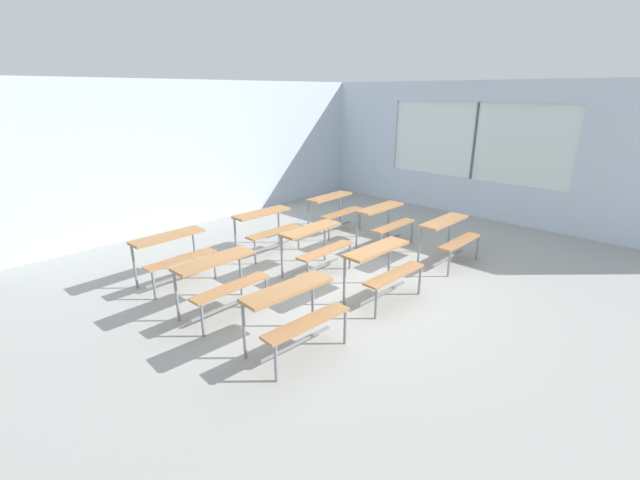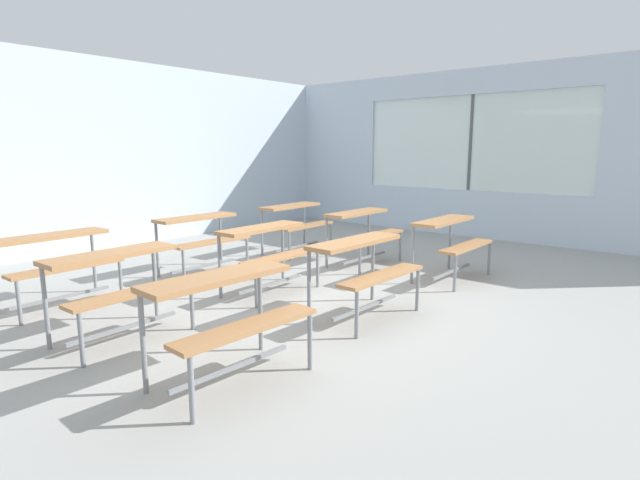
{
  "view_description": "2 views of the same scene",
  "coord_description": "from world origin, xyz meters",
  "px_view_note": "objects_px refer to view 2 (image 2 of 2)",
  "views": [
    {
      "loc": [
        -4.51,
        -3.82,
        2.78
      ],
      "look_at": [
        0.05,
        0.58,
        0.57
      ],
      "focal_mm": 24.05,
      "sensor_mm": 36.0,
      "label": 1
    },
    {
      "loc": [
        -3.8,
        -3.3,
        1.6
      ],
      "look_at": [
        0.33,
        0.15,
        0.61
      ],
      "focal_mm": 28.0,
      "sensor_mm": 36.0,
      "label": 2
    }
  ],
  "objects_px": {
    "desk_bench_r0c0": "(227,303)",
    "desk_bench_r0c1": "(364,260)",
    "desk_bench_r1c1": "(269,243)",
    "desk_bench_r2c1": "(201,230)",
    "desk_bench_r0c2": "(451,234)",
    "desk_bench_r1c0": "(119,274)",
    "desk_bench_r1c2": "(363,225)",
    "desk_bench_r2c0": "(56,253)",
    "desk_bench_r2c2": "(296,217)"
  },
  "relations": [
    {
      "from": "desk_bench_r1c0",
      "to": "desk_bench_r1c2",
      "type": "relative_size",
      "value": 1.01
    },
    {
      "from": "desk_bench_r0c2",
      "to": "desk_bench_r0c0",
      "type": "bearing_deg",
      "value": -179.11
    },
    {
      "from": "desk_bench_r0c1",
      "to": "desk_bench_r1c2",
      "type": "relative_size",
      "value": 1.01
    },
    {
      "from": "desk_bench_r0c2",
      "to": "desk_bench_r1c2",
      "type": "height_order",
      "value": "same"
    },
    {
      "from": "desk_bench_r1c1",
      "to": "desk_bench_r2c0",
      "type": "distance_m",
      "value": 2.16
    },
    {
      "from": "desk_bench_r1c1",
      "to": "desk_bench_r2c0",
      "type": "height_order",
      "value": "same"
    },
    {
      "from": "desk_bench_r0c1",
      "to": "desk_bench_r1c1",
      "type": "relative_size",
      "value": 1.0
    },
    {
      "from": "desk_bench_r1c0",
      "to": "desk_bench_r1c1",
      "type": "relative_size",
      "value": 1.0
    },
    {
      "from": "desk_bench_r0c1",
      "to": "desk_bench_r2c2",
      "type": "relative_size",
      "value": 1.0
    },
    {
      "from": "desk_bench_r0c1",
      "to": "desk_bench_r0c2",
      "type": "bearing_deg",
      "value": 1.21
    },
    {
      "from": "desk_bench_r1c0",
      "to": "desk_bench_r1c1",
      "type": "height_order",
      "value": "same"
    },
    {
      "from": "desk_bench_r0c1",
      "to": "desk_bench_r1c2",
      "type": "height_order",
      "value": "same"
    },
    {
      "from": "desk_bench_r0c1",
      "to": "desk_bench_r1c2",
      "type": "distance_m",
      "value": 2.22
    },
    {
      "from": "desk_bench_r1c0",
      "to": "desk_bench_r2c0",
      "type": "xyz_separation_m",
      "value": [
        0.05,
        1.33,
        0.0
      ]
    },
    {
      "from": "desk_bench_r0c1",
      "to": "desk_bench_r2c1",
      "type": "relative_size",
      "value": 1.01
    },
    {
      "from": "desk_bench_r0c0",
      "to": "desk_bench_r2c1",
      "type": "distance_m",
      "value": 3.19
    },
    {
      "from": "desk_bench_r2c0",
      "to": "desk_bench_r0c2",
      "type": "bearing_deg",
      "value": -37.21
    },
    {
      "from": "desk_bench_r0c2",
      "to": "desk_bench_r2c1",
      "type": "relative_size",
      "value": 1.0
    },
    {
      "from": "desk_bench_r0c0",
      "to": "desk_bench_r2c1",
      "type": "bearing_deg",
      "value": 58.98
    },
    {
      "from": "desk_bench_r2c0",
      "to": "desk_bench_r2c1",
      "type": "distance_m",
      "value": 1.8
    },
    {
      "from": "desk_bench_r2c0",
      "to": "desk_bench_r1c0",
      "type": "bearing_deg",
      "value": -93.61
    },
    {
      "from": "desk_bench_r0c2",
      "to": "desk_bench_r1c1",
      "type": "distance_m",
      "value": 2.27
    },
    {
      "from": "desk_bench_r1c1",
      "to": "desk_bench_r2c1",
      "type": "distance_m",
      "value": 1.3
    },
    {
      "from": "desk_bench_r2c2",
      "to": "desk_bench_r1c2",
      "type": "bearing_deg",
      "value": -91.93
    },
    {
      "from": "desk_bench_r2c1",
      "to": "desk_bench_r1c1",
      "type": "bearing_deg",
      "value": -92.5
    },
    {
      "from": "desk_bench_r0c1",
      "to": "desk_bench_r0c2",
      "type": "height_order",
      "value": "same"
    },
    {
      "from": "desk_bench_r2c2",
      "to": "desk_bench_r1c0",
      "type": "bearing_deg",
      "value": -162.15
    },
    {
      "from": "desk_bench_r1c2",
      "to": "desk_bench_r1c0",
      "type": "bearing_deg",
      "value": -179.7
    },
    {
      "from": "desk_bench_r1c0",
      "to": "desk_bench_r0c1",
      "type": "bearing_deg",
      "value": -36.8
    },
    {
      "from": "desk_bench_r0c2",
      "to": "desk_bench_r1c0",
      "type": "xyz_separation_m",
      "value": [
        -3.64,
        1.26,
        0.0
      ]
    },
    {
      "from": "desk_bench_r1c2",
      "to": "desk_bench_r2c1",
      "type": "relative_size",
      "value": 1.0
    },
    {
      "from": "desk_bench_r0c0",
      "to": "desk_bench_r2c0",
      "type": "bearing_deg",
      "value": 93.4
    },
    {
      "from": "desk_bench_r0c1",
      "to": "desk_bench_r2c0",
      "type": "xyz_separation_m",
      "value": [
        -1.74,
        2.58,
        0.0
      ]
    },
    {
      "from": "desk_bench_r1c1",
      "to": "desk_bench_r2c2",
      "type": "bearing_deg",
      "value": 33.05
    },
    {
      "from": "desk_bench_r1c0",
      "to": "desk_bench_r1c2",
      "type": "bearing_deg",
      "value": -1.29
    },
    {
      "from": "desk_bench_r2c1",
      "to": "desk_bench_r2c0",
      "type": "bearing_deg",
      "value": -179.4
    },
    {
      "from": "desk_bench_r1c0",
      "to": "desk_bench_r2c2",
      "type": "bearing_deg",
      "value": 18.08
    },
    {
      "from": "desk_bench_r0c1",
      "to": "desk_bench_r1c0",
      "type": "bearing_deg",
      "value": 146.45
    },
    {
      "from": "desk_bench_r1c2",
      "to": "desk_bench_r2c1",
      "type": "height_order",
      "value": "same"
    },
    {
      "from": "desk_bench_r0c0",
      "to": "desk_bench_r2c1",
      "type": "height_order",
      "value": "same"
    },
    {
      "from": "desk_bench_r1c2",
      "to": "desk_bench_r2c1",
      "type": "xyz_separation_m",
      "value": [
        -1.75,
        1.31,
        0.0
      ]
    },
    {
      "from": "desk_bench_r1c1",
      "to": "desk_bench_r1c2",
      "type": "bearing_deg",
      "value": -2.17
    },
    {
      "from": "desk_bench_r1c2",
      "to": "desk_bench_r2c2",
      "type": "xyz_separation_m",
      "value": [
        -0.0,
        1.27,
        0.0
      ]
    },
    {
      "from": "desk_bench_r0c2",
      "to": "desk_bench_r1c0",
      "type": "bearing_deg",
      "value": 161.03
    },
    {
      "from": "desk_bench_r0c0",
      "to": "desk_bench_r0c1",
      "type": "distance_m",
      "value": 1.71
    },
    {
      "from": "desk_bench_r0c1",
      "to": "desk_bench_r2c0",
      "type": "bearing_deg",
      "value": 125.43
    },
    {
      "from": "desk_bench_r0c0",
      "to": "desk_bench_r1c0",
      "type": "bearing_deg",
      "value": 96.21
    },
    {
      "from": "desk_bench_r0c0",
      "to": "desk_bench_r2c0",
      "type": "xyz_separation_m",
      "value": [
        -0.03,
        2.64,
        0.0
      ]
    },
    {
      "from": "desk_bench_r1c2",
      "to": "desk_bench_r2c0",
      "type": "bearing_deg",
      "value": 159.78
    },
    {
      "from": "desk_bench_r0c1",
      "to": "desk_bench_r0c2",
      "type": "relative_size",
      "value": 1.01
    }
  ]
}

